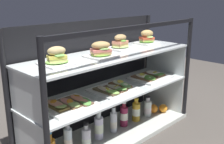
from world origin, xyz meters
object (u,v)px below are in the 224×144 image
at_px(plated_roll_sandwich_center, 57,59).
at_px(orange_fruit_near_left_post, 148,105).
at_px(juice_bottle_back_left, 68,141).
at_px(orange_fruit_beside_bottles, 163,108).
at_px(open_sandwich_tray_near_left_corner, 68,104).
at_px(plated_roll_sandwich_mid_right, 101,51).
at_px(juice_bottle_front_right_end, 148,108).
at_px(juice_bottle_back_right, 86,138).
at_px(juice_bottle_front_second, 124,116).
at_px(juice_bottle_back_center, 99,127).
at_px(open_sandwich_tray_mid_left, 150,77).
at_px(orange_fruit_rolled_forward, 154,109).
at_px(juice_bottle_front_fourth, 114,122).
at_px(juice_bottle_front_middle, 136,111).
at_px(plated_roll_sandwich_near_right_corner, 120,44).
at_px(plated_roll_sandwich_mid_left, 147,39).
at_px(open_sandwich_tray_far_left, 114,88).

distance_m(plated_roll_sandwich_center, orange_fruit_near_left_post, 1.28).
distance_m(juice_bottle_back_left, orange_fruit_beside_bottles, 1.07).
bearing_deg(plated_roll_sandwich_center, open_sandwich_tray_near_left_corner, -27.66).
distance_m(plated_roll_sandwich_mid_right, juice_bottle_front_right_end, 0.88).
xyz_separation_m(plated_roll_sandwich_mid_right, juice_bottle_back_right, (-0.14, 0.02, -0.63)).
bearing_deg(juice_bottle_back_right, orange_fruit_beside_bottles, -3.05).
distance_m(juice_bottle_front_second, orange_fruit_beside_bottles, 0.48).
height_order(juice_bottle_back_left, juice_bottle_back_center, juice_bottle_back_left).
relative_size(open_sandwich_tray_mid_left, orange_fruit_rolled_forward, 4.08).
bearing_deg(plated_roll_sandwich_mid_right, open_sandwich_tray_near_left_corner, 176.42).
distance_m(juice_bottle_back_left, juice_bottle_front_right_end, 0.90).
xyz_separation_m(orange_fruit_beside_bottles, orange_fruit_near_left_post, (-0.03, 0.16, -0.01)).
relative_size(juice_bottle_front_second, juice_bottle_front_right_end, 1.14).
bearing_deg(juice_bottle_front_fourth, juice_bottle_front_right_end, -0.86).
bearing_deg(plated_roll_sandwich_center, open_sandwich_tray_mid_left, -1.71).
relative_size(open_sandwich_tray_near_left_corner, orange_fruit_rolled_forward, 4.08).
relative_size(open_sandwich_tray_mid_left, juice_bottle_back_left, 1.44).
relative_size(juice_bottle_front_right_end, orange_fruit_near_left_post, 2.81).
distance_m(juice_bottle_back_center, juice_bottle_front_second, 0.29).
bearing_deg(open_sandwich_tray_mid_left, plated_roll_sandwich_center, 178.29).
xyz_separation_m(plated_roll_sandwich_center, juice_bottle_front_middle, (0.80, 0.00, -0.61)).
bearing_deg(juice_bottle_back_center, orange_fruit_beside_bottles, -5.99).
height_order(plated_roll_sandwich_near_right_corner, juice_bottle_front_right_end, plated_roll_sandwich_near_right_corner).
distance_m(plated_roll_sandwich_near_right_corner, juice_bottle_back_left, 0.85).
distance_m(juice_bottle_back_center, juice_bottle_front_middle, 0.44).
xyz_separation_m(juice_bottle_front_middle, juice_bottle_front_right_end, (0.15, -0.01, -0.02)).
bearing_deg(orange_fruit_near_left_post, plated_roll_sandwich_mid_left, -161.13).
xyz_separation_m(plated_roll_sandwich_mid_right, orange_fruit_beside_bottles, (0.78, -0.03, -0.66)).
distance_m(open_sandwich_tray_mid_left, juice_bottle_back_left, 0.93).
bearing_deg(open_sandwich_tray_mid_left, plated_roll_sandwich_mid_left, 62.90).
bearing_deg(orange_fruit_near_left_post, juice_bottle_back_right, -172.85).
height_order(plated_roll_sandwich_center, open_sandwich_tray_mid_left, plated_roll_sandwich_center).
bearing_deg(juice_bottle_back_right, plated_roll_sandwich_mid_left, 5.51).
bearing_deg(plated_roll_sandwich_mid_right, open_sandwich_tray_mid_left, 1.50).
bearing_deg(juice_bottle_front_right_end, orange_fruit_rolled_forward, -1.63).
xyz_separation_m(open_sandwich_tray_mid_left, juice_bottle_front_middle, (-0.14, 0.03, -0.30)).
bearing_deg(plated_roll_sandwich_center, orange_fruit_rolled_forward, -0.63).
bearing_deg(orange_fruit_near_left_post, open_sandwich_tray_near_left_corner, -173.62).
xyz_separation_m(juice_bottle_front_second, orange_fruit_rolled_forward, (0.39, -0.02, -0.05)).
distance_m(plated_roll_sandwich_mid_right, juice_bottle_front_middle, 0.77).
height_order(plated_roll_sandwich_center, plated_roll_sandwich_near_right_corner, plated_roll_sandwich_near_right_corner).
distance_m(juice_bottle_back_left, juice_bottle_front_fourth, 0.46).
height_order(plated_roll_sandwich_mid_left, open_sandwich_tray_near_left_corner, plated_roll_sandwich_mid_left).
distance_m(open_sandwich_tray_far_left, juice_bottle_back_left, 0.52).
relative_size(plated_roll_sandwich_center, juice_bottle_back_left, 0.82).
distance_m(open_sandwich_tray_far_left, juice_bottle_back_right, 0.43).
xyz_separation_m(juice_bottle_front_fourth, juice_bottle_front_middle, (0.29, 0.01, 0.00)).
bearing_deg(orange_fruit_rolled_forward, plated_roll_sandwich_near_right_corner, 169.18).
bearing_deg(open_sandwich_tray_mid_left, juice_bottle_front_middle, 167.27).
bearing_deg(juice_bottle_back_center, juice_bottle_front_fourth, -4.17).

